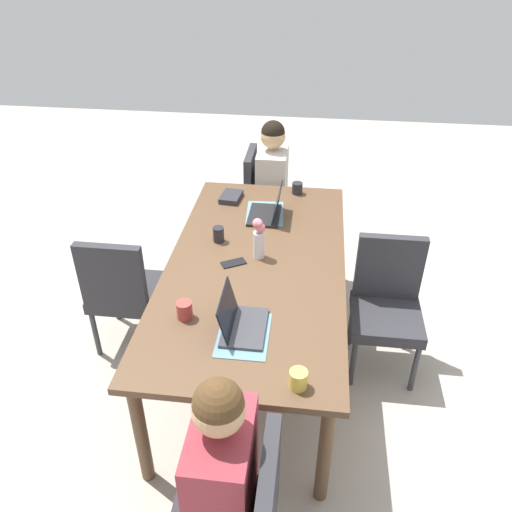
% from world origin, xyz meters
% --- Properties ---
extents(ground_plane, '(10.00, 10.00, 0.00)m').
position_xyz_m(ground_plane, '(0.00, 0.00, 0.00)').
color(ground_plane, '#B2A899').
extents(dining_table, '(2.17, 1.08, 0.76)m').
position_xyz_m(dining_table, '(0.00, 0.00, 0.69)').
color(dining_table, brown).
rests_on(dining_table, ground_plane).
extents(person_head_right_left_near, '(0.40, 0.36, 1.19)m').
position_xyz_m(person_head_right_left_near, '(1.39, 0.04, 0.53)').
color(person_head_right_left_near, '#2D2D33').
rests_on(person_head_right_left_near, ground_plane).
extents(chair_head_left_left_mid, '(0.44, 0.44, 0.90)m').
position_xyz_m(chair_head_left_left_mid, '(-1.39, -0.10, 0.50)').
color(chair_head_left_left_mid, '#2D2D33').
rests_on(chair_head_left_left_mid, ground_plane).
extents(person_head_left_left_mid, '(0.40, 0.36, 1.19)m').
position_xyz_m(person_head_left_left_mid, '(-1.33, -0.03, 0.53)').
color(person_head_left_left_mid, '#2D2D33').
rests_on(person_head_left_left_mid, ground_plane).
extents(chair_near_left_far, '(0.44, 0.44, 0.90)m').
position_xyz_m(chair_near_left_far, '(0.03, -0.88, 0.50)').
color(chair_near_left_far, '#2D2D33').
rests_on(chair_near_left_far, ground_plane).
extents(chair_far_right_near, '(0.44, 0.44, 0.90)m').
position_xyz_m(chair_far_right_near, '(-0.06, 0.83, 0.50)').
color(chair_far_right_near, '#2D2D33').
rests_on(chair_far_right_near, ground_plane).
extents(flower_vase, '(0.07, 0.08, 0.27)m').
position_xyz_m(flower_vase, '(-0.07, 0.01, 0.90)').
color(flower_vase, silver).
rests_on(flower_vase, dining_table).
extents(placemat_head_right_left_near, '(0.36, 0.26, 0.00)m').
position_xyz_m(placemat_head_right_left_near, '(0.65, 0.02, 0.76)').
color(placemat_head_right_left_near, slate).
rests_on(placemat_head_right_left_near, dining_table).
extents(placemat_head_left_left_mid, '(0.38, 0.28, 0.00)m').
position_xyz_m(placemat_head_left_left_mid, '(-0.63, -0.01, 0.76)').
color(placemat_head_left_left_mid, slate).
rests_on(placemat_head_left_left_mid, dining_table).
extents(laptop_head_left_left_mid, '(0.32, 0.22, 0.21)m').
position_xyz_m(laptop_head_left_left_mid, '(-0.58, 0.01, 0.80)').
color(laptop_head_left_left_mid, black).
rests_on(laptop_head_left_left_mid, dining_table).
extents(laptop_head_right_left_near, '(0.32, 0.22, 0.21)m').
position_xyz_m(laptop_head_right_left_near, '(0.61, -0.01, 0.80)').
color(laptop_head_right_left_near, '#38383D').
rests_on(laptop_head_right_left_near, dining_table).
extents(coffee_mug_near_left, '(0.08, 0.08, 0.09)m').
position_xyz_m(coffee_mug_near_left, '(-0.97, 0.20, 0.80)').
color(coffee_mug_near_left, '#232328').
rests_on(coffee_mug_near_left, dining_table).
extents(coffee_mug_near_right, '(0.07, 0.07, 0.10)m').
position_xyz_m(coffee_mug_near_right, '(-0.22, -0.27, 0.81)').
color(coffee_mug_near_right, '#232328').
rests_on(coffee_mug_near_right, dining_table).
extents(coffee_mug_centre_left, '(0.08, 0.08, 0.10)m').
position_xyz_m(coffee_mug_centre_left, '(0.55, -0.31, 0.81)').
color(coffee_mug_centre_left, '#AD3D38').
rests_on(coffee_mug_centre_left, dining_table).
extents(coffee_mug_centre_right, '(0.08, 0.08, 0.09)m').
position_xyz_m(coffee_mug_centre_right, '(0.96, 0.31, 0.80)').
color(coffee_mug_centre_right, '#DBC64C').
rests_on(coffee_mug_centre_right, dining_table).
extents(book_red_cover, '(0.21, 0.16, 0.04)m').
position_xyz_m(book_red_cover, '(-0.82, -0.29, 0.78)').
color(book_red_cover, '#28282D').
rests_on(book_red_cover, dining_table).
extents(phone_black, '(0.14, 0.17, 0.01)m').
position_xyz_m(phone_black, '(0.02, -0.14, 0.76)').
color(phone_black, black).
rests_on(phone_black, dining_table).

